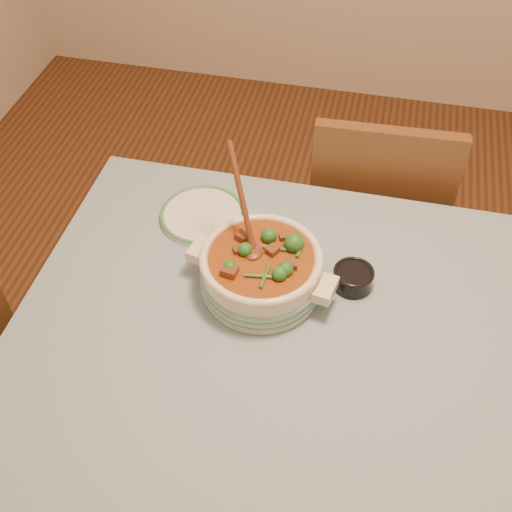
{
  "coord_description": "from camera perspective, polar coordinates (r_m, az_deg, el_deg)",
  "views": [
    {
      "loc": [
        -0.06,
        -0.89,
        1.98
      ],
      "look_at": [
        -0.29,
        0.14,
        0.86
      ],
      "focal_mm": 45.0,
      "sensor_mm": 36.0,
      "label": 1
    }
  ],
  "objects": [
    {
      "name": "stew_casserole",
      "position": [
        1.55,
        0.45,
        -1.1
      ],
      "size": [
        0.38,
        0.34,
        0.35
      ],
      "rotation": [
        0.0,
        0.0,
        -0.18
      ],
      "color": "beige",
      "rests_on": "dining_table"
    },
    {
      "name": "floor",
      "position": [
        2.17,
        7.11,
        -19.63
      ],
      "size": [
        4.5,
        4.5,
        0.0
      ],
      "primitive_type": "plane",
      "color": "#412612",
      "rests_on": "ground"
    },
    {
      "name": "chair_far",
      "position": [
        2.18,
        10.55,
        4.12
      ],
      "size": [
        0.45,
        0.45,
        0.92
      ],
      "rotation": [
        0.0,
        0.0,
        3.18
      ],
      "color": "brown",
      "rests_on": "floor"
    },
    {
      "name": "condiment_bowl",
      "position": [
        1.61,
        8.63,
        -1.87
      ],
      "size": [
        0.12,
        0.12,
        0.05
      ],
      "rotation": [
        0.0,
        0.0,
        -0.27
      ],
      "color": "black",
      "rests_on": "dining_table"
    },
    {
      "name": "dining_table",
      "position": [
        1.59,
        9.32,
        -10.03
      ],
      "size": [
        1.68,
        1.08,
        0.76
      ],
      "color": "brown",
      "rests_on": "floor"
    },
    {
      "name": "white_plate",
      "position": [
        1.78,
        -4.79,
        3.67
      ],
      "size": [
        0.24,
        0.24,
        0.02
      ],
      "rotation": [
        0.0,
        0.0,
        0.05
      ],
      "color": "silver",
      "rests_on": "dining_table"
    }
  ]
}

